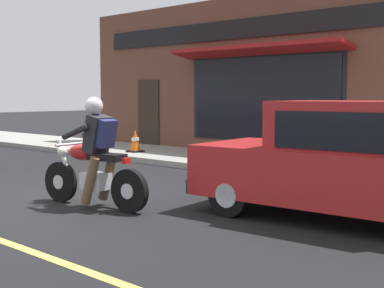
# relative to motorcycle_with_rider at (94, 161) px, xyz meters

# --- Properties ---
(ground_plane) EXTENTS (80.00, 80.00, 0.00)m
(ground_plane) POSITION_rel_motorcycle_with_rider_xyz_m (-0.06, 1.15, -0.68)
(ground_plane) COLOR black
(sidewalk_curb) EXTENTS (2.60, 22.00, 0.14)m
(sidewalk_curb) POSITION_rel_motorcycle_with_rider_xyz_m (5.15, 4.15, -0.61)
(sidewalk_curb) COLOR gray
(sidewalk_curb) RESTS_ON ground
(storefront_building) EXTENTS (1.25, 10.38, 4.20)m
(storefront_building) POSITION_rel_motorcycle_with_rider_xyz_m (6.68, 2.75, 1.43)
(storefront_building) COLOR brown
(storefront_building) RESTS_ON ground
(motorcycle_with_rider) EXTENTS (0.64, 2.02, 1.62)m
(motorcycle_with_rider) POSITION_rel_motorcycle_with_rider_xyz_m (0.00, 0.00, 0.00)
(motorcycle_with_rider) COLOR black
(motorcycle_with_rider) RESTS_ON ground
(car_hatchback) EXTENTS (1.91, 3.89, 1.57)m
(car_hatchback) POSITION_rel_motorcycle_with_rider_xyz_m (1.66, -3.06, 0.09)
(car_hatchback) COLOR black
(car_hatchback) RESTS_ON ground
(trash_bin) EXTENTS (0.56, 0.56, 0.98)m
(trash_bin) POSITION_rel_motorcycle_with_rider_xyz_m (5.27, -1.87, -0.04)
(trash_bin) COLOR #2D2D33
(trash_bin) RESTS_ON sidewalk_curb
(traffic_cone) EXTENTS (0.36, 0.36, 0.60)m
(traffic_cone) POSITION_rel_motorcycle_with_rider_xyz_m (4.66, 4.30, -0.25)
(traffic_cone) COLOR black
(traffic_cone) RESTS_ON sidewalk_curb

